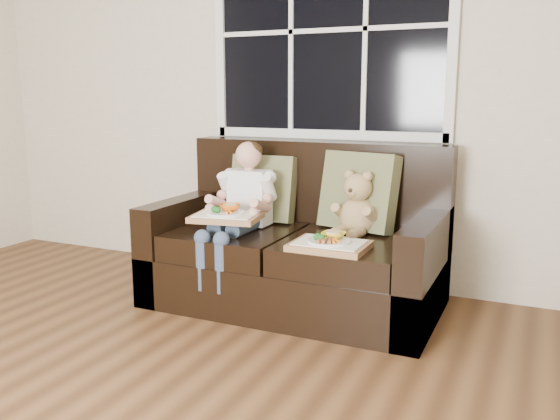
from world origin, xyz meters
The scene contains 8 objects.
window_back centered at (0.48, 2.48, 1.65)m, with size 1.62×0.04×1.37m.
loveseat centered at (0.48, 2.02, 0.31)m, with size 1.70×0.92×0.96m.
pillow_left centered at (0.17, 2.17, 0.66)m, with size 0.42×0.20×0.43m.
pillow_right centered at (0.80, 2.17, 0.68)m, with size 0.50×0.31×0.48m.
child centered at (0.16, 1.90, 0.63)m, with size 0.35×0.59×0.80m.
teddy_bear centered at (0.83, 2.06, 0.60)m, with size 0.25×0.30×0.39m.
tray_left centered at (0.17, 1.69, 0.57)m, with size 0.43×0.35×0.09m.
tray_right centered at (0.80, 1.67, 0.48)m, with size 0.40×0.30×0.09m.
Camera 1 is at (1.82, -1.20, 1.26)m, focal length 38.00 mm.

